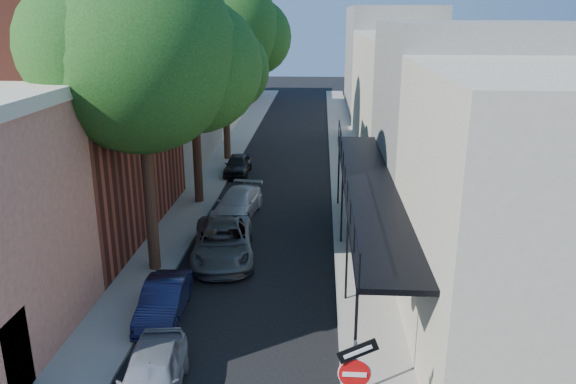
# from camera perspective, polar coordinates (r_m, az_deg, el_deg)

# --- Properties ---
(road_surface) EXTENTS (6.00, 64.00, 0.01)m
(road_surface) POSITION_cam_1_polar(r_m,az_deg,el_deg) (40.21, -0.09, 4.27)
(road_surface) COLOR black
(road_surface) RESTS_ON ground
(sidewalk_left) EXTENTS (2.00, 64.00, 0.12)m
(sidewalk_left) POSITION_cam_1_polar(r_m,az_deg,el_deg) (40.62, -5.75, 4.40)
(sidewalk_left) COLOR gray
(sidewalk_left) RESTS_ON ground
(sidewalk_right) EXTENTS (2.00, 64.00, 0.12)m
(sidewalk_right) POSITION_cam_1_polar(r_m,az_deg,el_deg) (40.16, 5.63, 4.25)
(sidewalk_right) COLOR gray
(sidewalk_right) RESTS_ON ground
(buildings_left) EXTENTS (10.10, 59.10, 12.00)m
(buildings_left) POSITION_cam_1_polar(r_m,az_deg,el_deg) (39.81, -13.94, 10.84)
(buildings_left) COLOR tan
(buildings_left) RESTS_ON ground
(buildings_right) EXTENTS (9.80, 55.00, 10.00)m
(buildings_right) POSITION_cam_1_polar(r_m,az_deg,el_deg) (39.41, 13.24, 10.07)
(buildings_right) COLOR beige
(buildings_right) RESTS_ON ground
(sign_post) EXTENTS (0.89, 0.17, 2.99)m
(sign_post) POSITION_cam_1_polar(r_m,az_deg,el_deg) (12.39, 6.79, -18.26)
(sign_post) COLOR #595B60
(sign_post) RESTS_ON ground
(oak_near) EXTENTS (7.48, 6.80, 11.42)m
(oak_near) POSITION_cam_1_polar(r_m,az_deg,el_deg) (20.19, -13.47, 13.18)
(oak_near) COLOR #362015
(oak_near) RESTS_ON ground
(oak_mid) EXTENTS (6.60, 6.00, 10.20)m
(oak_mid) POSITION_cam_1_polar(r_m,az_deg,el_deg) (27.97, -8.78, 12.86)
(oak_mid) COLOR #362015
(oak_mid) RESTS_ON ground
(oak_far) EXTENTS (7.70, 7.00, 11.90)m
(oak_far) POSITION_cam_1_polar(r_m,az_deg,el_deg) (36.78, -5.80, 15.93)
(oak_far) COLOR #362015
(oak_far) RESTS_ON ground
(parked_car_a) EXTENTS (1.92, 3.92, 1.29)m
(parked_car_a) POSITION_cam_1_polar(r_m,az_deg,el_deg) (15.13, -13.68, -17.73)
(parked_car_a) COLOR #8D929C
(parked_car_a) RESTS_ON ground
(parked_car_b) EXTENTS (1.41, 3.62, 1.17)m
(parked_car_b) POSITION_cam_1_polar(r_m,az_deg,el_deg) (18.59, -12.50, -10.69)
(parked_car_b) COLOR #121739
(parked_car_b) RESTS_ON ground
(parked_car_c) EXTENTS (2.99, 5.30, 1.40)m
(parked_car_c) POSITION_cam_1_polar(r_m,az_deg,el_deg) (22.35, -6.60, -5.07)
(parked_car_c) COLOR #525459
(parked_car_c) RESTS_ON ground
(parked_car_d) EXTENTS (2.31, 4.51, 1.25)m
(parked_car_d) POSITION_cam_1_polar(r_m,az_deg,el_deg) (27.00, -5.13, -1.15)
(parked_car_d) COLOR silver
(parked_car_d) RESTS_ON ground
(parked_car_e) EXTENTS (1.43, 3.55, 1.21)m
(parked_car_e) POSITION_cam_1_polar(r_m,az_deg,el_deg) (34.05, -5.13, 2.78)
(parked_car_e) COLOR black
(parked_car_e) RESTS_ON ground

